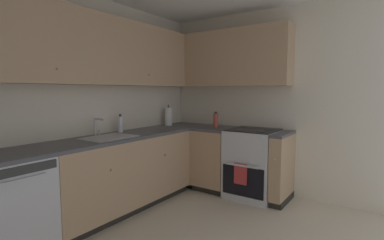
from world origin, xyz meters
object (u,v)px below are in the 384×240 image
at_px(paper_towel_roll, 169,117).
at_px(soap_bottle, 120,124).
at_px(oven_range, 253,163).
at_px(oil_bottle, 216,120).
at_px(dishwasher, 6,209).

bearing_deg(paper_towel_roll, soap_bottle, 178.76).
relative_size(soap_bottle, paper_towel_roll, 0.71).
bearing_deg(soap_bottle, oven_range, -48.88).
height_order(paper_towel_roll, oil_bottle, paper_towel_roll).
distance_m(dishwasher, paper_towel_roll, 2.41).
height_order(oven_range, oil_bottle, oil_bottle).
bearing_deg(soap_bottle, oil_bottle, -33.20).
relative_size(dishwasher, oven_range, 0.82).
xyz_separation_m(oven_range, paper_towel_roll, (-0.21, 1.27, 0.57)).
height_order(dishwasher, soap_bottle, soap_bottle).
xyz_separation_m(paper_towel_roll, oil_bottle, (0.19, -0.71, -0.03)).
relative_size(oven_range, soap_bottle, 4.57).
height_order(soap_bottle, paper_towel_roll, paper_towel_roll).
xyz_separation_m(dishwasher, paper_towel_roll, (2.33, 0.16, 0.60)).
bearing_deg(oil_bottle, oven_range, -88.14).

